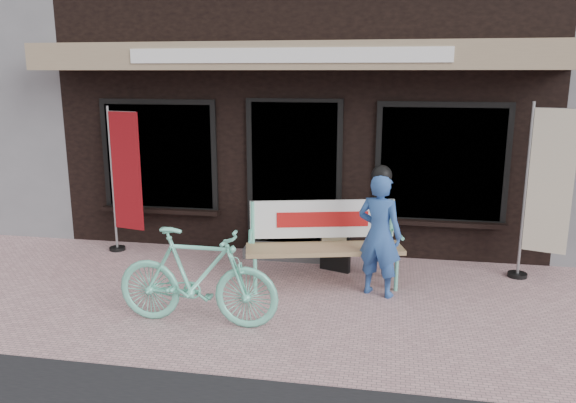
% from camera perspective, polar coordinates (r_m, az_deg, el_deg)
% --- Properties ---
extents(ground, '(70.00, 70.00, 0.00)m').
position_cam_1_polar(ground, '(6.37, -2.46, -10.61)').
color(ground, '#CB9B9D').
rests_on(ground, ground).
extents(storefront, '(7.00, 6.77, 6.00)m').
position_cam_1_polar(storefront, '(10.74, 3.43, 15.35)').
color(storefront, black).
rests_on(storefront, ground).
extents(bench, '(1.94, 0.92, 1.02)m').
position_cam_1_polar(bench, '(6.85, 3.63, -3.56)').
color(bench, '#71DDBD').
rests_on(bench, ground).
extents(person, '(0.62, 0.51, 1.54)m').
position_cam_1_polar(person, '(6.53, 9.28, -3.11)').
color(person, '#2D559E').
rests_on(person, ground).
extents(bicycle, '(1.72, 0.52, 1.03)m').
position_cam_1_polar(bicycle, '(5.84, -9.25, -7.58)').
color(bicycle, '#71DDBD').
rests_on(bicycle, ground).
extents(nobori_red, '(0.62, 0.27, 2.09)m').
position_cam_1_polar(nobori_red, '(8.25, -16.29, 2.22)').
color(nobori_red, gray).
rests_on(nobori_red, ground).
extents(nobori_cream, '(0.65, 0.33, 2.21)m').
position_cam_1_polar(nobori_cream, '(7.49, 24.68, 0.96)').
color(nobori_cream, gray).
rests_on(nobori_cream, ground).
extents(menu_stand, '(0.41, 0.22, 0.82)m').
position_cam_1_polar(menu_stand, '(7.33, 4.83, -3.91)').
color(menu_stand, black).
rests_on(menu_stand, ground).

